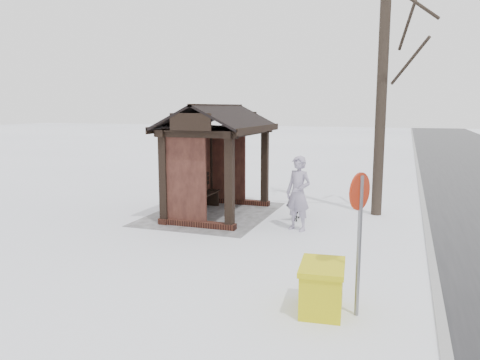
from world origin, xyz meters
name	(u,v)px	position (x,y,z in m)	size (l,w,h in m)	color
ground	(219,214)	(0.00, 0.00, 0.00)	(120.00, 120.00, 0.00)	white
kerb	(427,231)	(0.00, 5.50, 0.01)	(120.00, 0.15, 0.06)	gray
trampled_patch	(212,214)	(0.00, -0.20, 0.01)	(4.20, 3.20, 0.02)	#99999E
bus_shelter	(213,138)	(0.00, -0.16, 2.17)	(3.60, 2.40, 3.09)	#361913
pedestrian	(298,193)	(0.91, 2.48, 0.92)	(0.67, 0.44, 1.85)	#978EA6
dog	(296,209)	(-0.15, 2.19, 0.30)	(0.32, 0.71, 0.60)	black
grit_bin	(322,287)	(5.34, 3.83, 0.37)	(1.00, 0.74, 0.72)	#C0B80B
road_sign	(359,212)	(5.32, 4.32, 1.54)	(0.51, 0.24, 2.11)	slate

